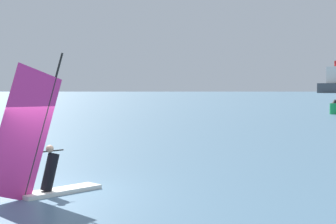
{
  "coord_description": "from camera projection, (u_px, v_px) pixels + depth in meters",
  "views": [
    {
      "loc": [
        6.72,
        -13.18,
        2.95
      ],
      "look_at": [
        1.89,
        6.98,
        2.07
      ],
      "focal_mm": 55.15,
      "sensor_mm": 36.0,
      "label": 1
    }
  ],
  "objects": [
    {
      "name": "ground_plane",
      "position": [
        45.0,
        195.0,
        14.5
      ],
      "size": [
        4000.0,
        4000.0,
        0.0
      ],
      "primitive_type": "plane",
      "color": "#476B84"
    },
    {
      "name": "windsurfer",
      "position": [
        43.0,
        161.0,
        14.29
      ],
      "size": [
        2.12,
        3.3,
        4.11
      ],
      "rotation": [
        0.0,
        0.0,
        1.04
      ],
      "color": "white",
      "rests_on": "ground_plane"
    },
    {
      "name": "channel_buoy",
      "position": [
        335.0,
        108.0,
        62.9
      ],
      "size": [
        1.22,
        1.22,
        1.84
      ],
      "color": "#19994C",
      "rests_on": "ground_plane"
    }
  ]
}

